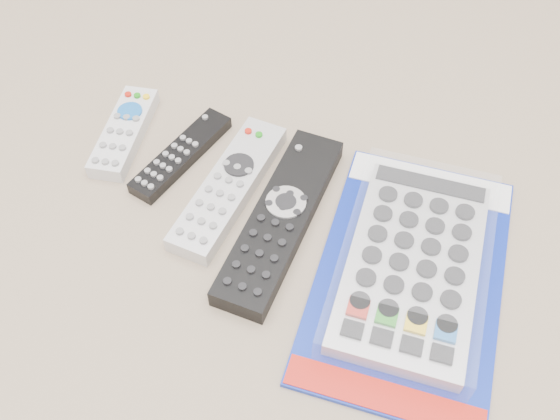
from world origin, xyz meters
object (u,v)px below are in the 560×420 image
at_px(remote_slim_black, 181,154).
at_px(remote_small_grey, 124,132).
at_px(jumbo_remote_packaged, 413,264).
at_px(remote_large_black, 281,218).
at_px(remote_silver_dvd, 229,186).

bearing_deg(remote_slim_black, remote_small_grey, -172.11).
bearing_deg(jumbo_remote_packaged, remote_large_black, 172.45).
height_order(remote_silver_dvd, remote_large_black, remote_large_black).
bearing_deg(remote_large_black, remote_slim_black, 162.70).
bearing_deg(remote_silver_dvd, remote_small_grey, 171.13).
bearing_deg(remote_large_black, jumbo_remote_packaged, -2.63).
distance_m(remote_slim_black, remote_silver_dvd, 0.08).
bearing_deg(remote_slim_black, jumbo_remote_packaged, 1.78).
distance_m(remote_small_grey, remote_large_black, 0.24).
bearing_deg(remote_large_black, remote_silver_dvd, 163.98).
bearing_deg(remote_small_grey, remote_slim_black, -15.67).
distance_m(remote_silver_dvd, jumbo_remote_packaged, 0.23).
height_order(remote_small_grey, remote_slim_black, remote_small_grey).
bearing_deg(remote_large_black, remote_small_grey, 167.26).
height_order(remote_slim_black, remote_silver_dvd, remote_silver_dvd).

